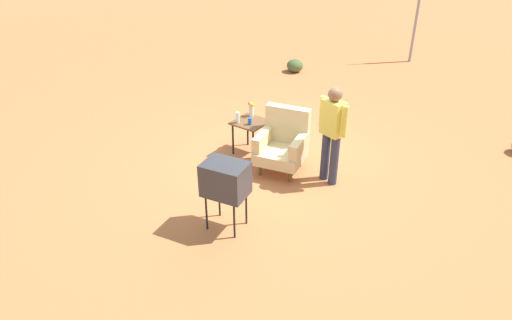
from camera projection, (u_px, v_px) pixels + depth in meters
ground_plane at (275, 164)px, 8.35m from camera, size 60.00×60.00×0.00m
armchair at (283, 142)px, 7.99m from camera, size 0.91×0.93×1.06m
side_table at (250, 126)px, 8.46m from camera, size 0.56×0.56×0.63m
tv_on_stand at (225, 180)px, 6.43m from camera, size 0.67×0.53×1.03m
person_standing at (332, 130)px, 7.41m from camera, size 0.55×0.32×1.64m
road_sign at (418, 11)px, 12.72m from camera, size 0.33×0.33×2.44m
bottle_short_clear at (238, 118)px, 8.32m from camera, size 0.06×0.06×0.20m
soda_can_blue at (250, 121)px, 8.28m from camera, size 0.07×0.07×0.12m
flower_vase at (251, 108)px, 8.55m from camera, size 0.15×0.10×0.27m
shrub_near at (295, 66)px, 12.56m from camera, size 0.43×0.43×0.33m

